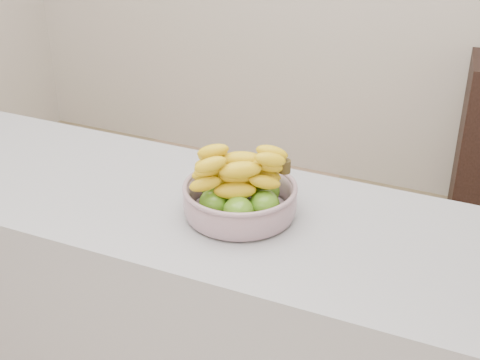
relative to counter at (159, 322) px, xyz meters
The scene contains 2 objects.
counter is the anchor object (origin of this frame).
fruit_bowl 0.58m from the counter, ahead, with size 0.29×0.29×0.18m.
Camera 1 is at (0.88, -1.38, 1.79)m, focal length 50.00 mm.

